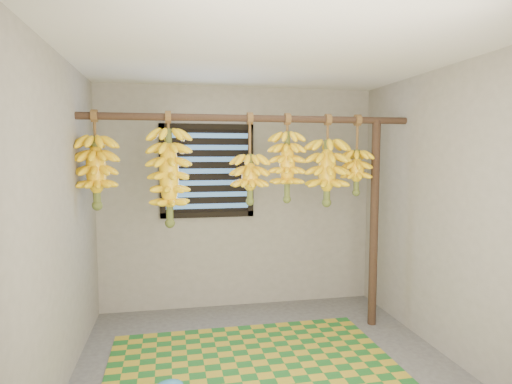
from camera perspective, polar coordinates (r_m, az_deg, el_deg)
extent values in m
cube|color=#484848|center=(3.61, 1.83, -22.78)|extent=(3.00, 3.00, 0.01)
cube|color=silver|center=(3.27, 1.95, 17.85)|extent=(3.00, 3.00, 0.01)
cube|color=gray|center=(4.69, -2.25, -0.80)|extent=(3.00, 0.01, 2.40)
cube|color=gray|center=(3.24, -25.07, -3.96)|extent=(0.01, 3.00, 2.40)
cube|color=gray|center=(3.85, 24.28, -2.55)|extent=(0.01, 3.00, 2.40)
cube|color=black|center=(4.61, -6.53, 2.80)|extent=(1.00, 0.04, 1.00)
cylinder|color=#402B1D|center=(3.89, -0.43, 9.78)|extent=(3.00, 0.06, 0.06)
cylinder|color=#402B1D|center=(4.32, 15.46, -4.18)|extent=(0.08, 0.08, 2.00)
cube|color=#1B5E21|center=(3.55, 0.02, -23.07)|extent=(2.29, 1.84, 0.01)
cylinder|color=brown|center=(3.87, -20.72, 8.25)|extent=(0.02, 0.02, 0.23)
cylinder|color=#4C5923|center=(3.86, -20.54, 2.79)|extent=(0.06, 0.06, 0.57)
cylinder|color=brown|center=(3.82, -11.63, 9.01)|extent=(0.02, 0.02, 0.16)
cylinder|color=#4C5923|center=(3.81, -11.51, 2.21)|extent=(0.06, 0.06, 0.81)
cylinder|color=brown|center=(3.87, -0.83, 7.44)|extent=(0.02, 0.02, 0.38)
cylinder|color=#4C5923|center=(3.88, -0.83, 2.05)|extent=(0.06, 0.06, 0.41)
cylinder|color=brown|center=(3.96, 4.20, 8.87)|extent=(0.02, 0.02, 0.17)
cylinder|color=#4C5923|center=(3.95, 4.17, 3.67)|extent=(0.05, 0.05, 0.60)
cylinder|color=brown|center=(4.07, 9.53, 8.20)|extent=(0.02, 0.02, 0.24)
cylinder|color=#4C5923|center=(4.07, 9.45, 2.88)|extent=(0.06, 0.06, 0.57)
cylinder|color=brown|center=(4.18, 13.36, 7.42)|extent=(0.02, 0.02, 0.34)
cylinder|color=#4C5923|center=(4.18, 13.26, 2.87)|extent=(0.05, 0.05, 0.39)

